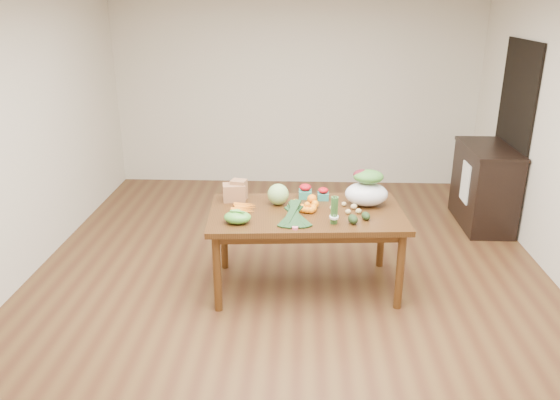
{
  "coord_description": "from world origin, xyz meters",
  "views": [
    {
      "loc": [
        0.1,
        -4.55,
        2.53
      ],
      "look_at": [
        -0.09,
        0.0,
        0.83
      ],
      "focal_mm": 35.0,
      "sensor_mm": 36.0,
      "label": 1
    }
  ],
  "objects_px": {
    "cabinet": "(484,186)",
    "cabbage": "(278,194)",
    "salad_bag": "(367,190)",
    "asparagus_bundle": "(334,210)",
    "paper_bag": "(234,191)",
    "mandarin_cluster": "(307,207)",
    "kale_bunch": "(295,215)",
    "dining_table": "(306,249)"
  },
  "relations": [
    {
      "from": "paper_bag",
      "to": "asparagus_bundle",
      "type": "distance_m",
      "value": 1.04
    },
    {
      "from": "dining_table",
      "to": "asparagus_bundle",
      "type": "height_order",
      "value": "asparagus_bundle"
    },
    {
      "from": "cabinet",
      "to": "paper_bag",
      "type": "xyz_separation_m",
      "value": [
        -2.74,
        -1.33,
        0.38
      ]
    },
    {
      "from": "asparagus_bundle",
      "to": "cabinet",
      "type": "bearing_deg",
      "value": 41.43
    },
    {
      "from": "kale_bunch",
      "to": "asparagus_bundle",
      "type": "height_order",
      "value": "asparagus_bundle"
    },
    {
      "from": "cabbage",
      "to": "mandarin_cluster",
      "type": "distance_m",
      "value": 0.32
    },
    {
      "from": "cabbage",
      "to": "asparagus_bundle",
      "type": "relative_size",
      "value": 0.77
    },
    {
      "from": "dining_table",
      "to": "mandarin_cluster",
      "type": "xyz_separation_m",
      "value": [
        0.01,
        -0.01,
        0.42
      ]
    },
    {
      "from": "mandarin_cluster",
      "to": "cabbage",
      "type": "bearing_deg",
      "value": 147.41
    },
    {
      "from": "asparagus_bundle",
      "to": "cabbage",
      "type": "bearing_deg",
      "value": 133.6
    },
    {
      "from": "cabinet",
      "to": "salad_bag",
      "type": "bearing_deg",
      "value": -137.49
    },
    {
      "from": "paper_bag",
      "to": "salad_bag",
      "type": "xyz_separation_m",
      "value": [
        1.21,
        -0.07,
        0.05
      ]
    },
    {
      "from": "kale_bunch",
      "to": "salad_bag",
      "type": "relative_size",
      "value": 1.03
    },
    {
      "from": "paper_bag",
      "to": "mandarin_cluster",
      "type": "relative_size",
      "value": 1.5
    },
    {
      "from": "paper_bag",
      "to": "asparagus_bundle",
      "type": "bearing_deg",
      "value": -30.54
    },
    {
      "from": "dining_table",
      "to": "cabinet",
      "type": "bearing_deg",
      "value": 33.44
    },
    {
      "from": "cabinet",
      "to": "asparagus_bundle",
      "type": "distance_m",
      "value": 2.65
    },
    {
      "from": "cabbage",
      "to": "mandarin_cluster",
      "type": "height_order",
      "value": "cabbage"
    },
    {
      "from": "paper_bag",
      "to": "mandarin_cluster",
      "type": "bearing_deg",
      "value": -20.5
    },
    {
      "from": "cabinet",
      "to": "asparagus_bundle",
      "type": "height_order",
      "value": "asparagus_bundle"
    },
    {
      "from": "asparagus_bundle",
      "to": "salad_bag",
      "type": "distance_m",
      "value": 0.55
    },
    {
      "from": "paper_bag",
      "to": "asparagus_bundle",
      "type": "xyz_separation_m",
      "value": [
        0.9,
        -0.53,
        0.03
      ]
    },
    {
      "from": "kale_bunch",
      "to": "asparagus_bundle",
      "type": "relative_size",
      "value": 1.6
    },
    {
      "from": "mandarin_cluster",
      "to": "cabinet",
      "type": "bearing_deg",
      "value": 37.5
    },
    {
      "from": "cabinet",
      "to": "kale_bunch",
      "type": "distance_m",
      "value": 2.89
    },
    {
      "from": "paper_bag",
      "to": "salad_bag",
      "type": "height_order",
      "value": "salad_bag"
    },
    {
      "from": "cabinet",
      "to": "mandarin_cluster",
      "type": "distance_m",
      "value": 2.62
    },
    {
      "from": "cabinet",
      "to": "cabbage",
      "type": "relative_size",
      "value": 5.28
    },
    {
      "from": "dining_table",
      "to": "mandarin_cluster",
      "type": "distance_m",
      "value": 0.42
    },
    {
      "from": "paper_bag",
      "to": "kale_bunch",
      "type": "bearing_deg",
      "value": -43.75
    },
    {
      "from": "cabbage",
      "to": "salad_bag",
      "type": "distance_m",
      "value": 0.8
    },
    {
      "from": "cabinet",
      "to": "asparagus_bundle",
      "type": "bearing_deg",
      "value": -134.75
    },
    {
      "from": "dining_table",
      "to": "cabinet",
      "type": "xyz_separation_m",
      "value": [
        2.07,
        1.58,
        0.1
      ]
    },
    {
      "from": "paper_bag",
      "to": "mandarin_cluster",
      "type": "xyz_separation_m",
      "value": [
        0.68,
        -0.25,
        -0.05
      ]
    },
    {
      "from": "cabbage",
      "to": "salad_bag",
      "type": "bearing_deg",
      "value": 0.85
    },
    {
      "from": "asparagus_bundle",
      "to": "paper_bag",
      "type": "bearing_deg",
      "value": 145.63
    },
    {
      "from": "salad_bag",
      "to": "cabbage",
      "type": "bearing_deg",
      "value": -179.15
    },
    {
      "from": "cabinet",
      "to": "kale_bunch",
      "type": "relative_size",
      "value": 2.55
    },
    {
      "from": "cabinet",
      "to": "salad_bag",
      "type": "distance_m",
      "value": 2.12
    },
    {
      "from": "asparagus_bundle",
      "to": "salad_bag",
      "type": "xyz_separation_m",
      "value": [
        0.31,
        0.46,
        0.02
      ]
    },
    {
      "from": "dining_table",
      "to": "salad_bag",
      "type": "xyz_separation_m",
      "value": [
        0.54,
        0.17,
        0.52
      ]
    },
    {
      "from": "dining_table",
      "to": "paper_bag",
      "type": "distance_m",
      "value": 0.86
    }
  ]
}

